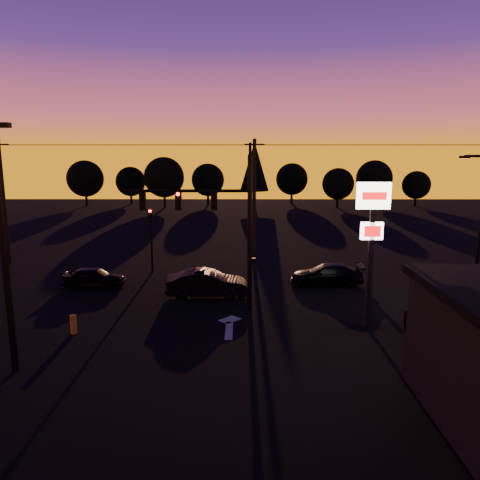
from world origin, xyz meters
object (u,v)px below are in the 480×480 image
object	(u,v)px
car_left	(94,277)
suv_parked	(442,333)
car_mid	(207,283)
traffic_signal_mast	(218,216)
bollard	(73,324)
streetlight	(479,222)
pylon_sign	(372,224)
parking_lot_light	(2,234)
secondary_signal	(151,231)
car_right	(327,274)

from	to	relation	value
car_left	suv_parked	world-z (taller)	suv_parked
car_mid	suv_parked	xyz separation A→B (m)	(10.34, -7.23, -0.04)
traffic_signal_mast	bollard	size ratio (longest dim) A/B	9.90
streetlight	car_left	xyz separation A→B (m)	(-21.77, 2.43, -3.80)
pylon_sign	suv_parked	size ratio (longest dim) A/B	1.31
bollard	pylon_sign	bearing A→B (deg)	3.57
parking_lot_light	traffic_signal_mast	bearing A→B (deg)	43.37
traffic_signal_mast	pylon_sign	size ratio (longest dim) A/B	1.26
suv_parked	bollard	bearing A→B (deg)	-176.08
streetlight	parking_lot_light	bearing A→B (deg)	-158.35
secondary_signal	pylon_sign	bearing A→B (deg)	-39.77
parking_lot_light	car_mid	xyz separation A→B (m)	(6.62, 9.19, -4.51)
bollard	streetlight	bearing A→B (deg)	13.32
traffic_signal_mast	car_right	size ratio (longest dim) A/B	1.92
pylon_sign	car_right	xyz separation A→B (m)	(-0.65, 7.04, -4.26)
secondary_signal	car_mid	world-z (taller)	secondary_signal
pylon_sign	traffic_signal_mast	bearing A→B (deg)	160.64
pylon_sign	streetlight	size ratio (longest dim) A/B	0.85
bollard	car_left	distance (m)	7.39
traffic_signal_mast	pylon_sign	distance (m)	7.52
secondary_signal	bollard	xyz separation A→B (m)	(-1.56, -10.83, -2.43)
parking_lot_light	car_left	xyz separation A→B (m)	(-0.36, 10.93, -4.64)
secondary_signal	suv_parked	distance (m)	19.25
pylon_sign	streetlight	distance (m)	8.00
traffic_signal_mast	streetlight	bearing A→B (deg)	6.14
traffic_signal_mast	parking_lot_light	world-z (taller)	parking_lot_light
secondary_signal	car_left	distance (m)	5.08
secondary_signal	pylon_sign	distance (m)	15.75
parking_lot_light	car_left	distance (m)	11.88
car_left	secondary_signal	bearing A→B (deg)	-38.02
secondary_signal	car_right	distance (m)	11.93
pylon_sign	parking_lot_light	bearing A→B (deg)	-162.77
parking_lot_light	car_right	xyz separation A→B (m)	(13.85, 11.54, -4.62)
secondary_signal	parking_lot_light	xyz separation A→B (m)	(-2.50, -14.49, 2.41)
parking_lot_light	suv_parked	bearing A→B (deg)	6.61
secondary_signal	suv_parked	bearing A→B (deg)	-40.89
traffic_signal_mast	car_right	world-z (taller)	traffic_signal_mast
car_right	suv_parked	bearing A→B (deg)	18.51
streetlight	car_mid	world-z (taller)	streetlight
bollard	car_right	bearing A→B (deg)	31.42
car_mid	suv_parked	distance (m)	12.62
car_mid	car_left	bearing A→B (deg)	74.62
streetlight	suv_parked	size ratio (longest dim) A/B	1.55
secondary_signal	car_left	size ratio (longest dim) A/B	1.19
pylon_sign	car_left	size ratio (longest dim) A/B	1.85
car_mid	parking_lot_light	bearing A→B (deg)	142.84
traffic_signal_mast	car_left	distance (m)	9.71
pylon_sign	suv_parked	world-z (taller)	pylon_sign
secondary_signal	pylon_sign	xyz separation A→B (m)	(12.00, -9.99, 2.05)
pylon_sign	bollard	size ratio (longest dim) A/B	7.84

